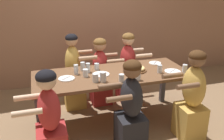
{
  "coord_description": "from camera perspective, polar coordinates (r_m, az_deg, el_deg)",
  "views": [
    {
      "loc": [
        -0.93,
        -3.03,
        1.98
      ],
      "look_at": [
        0.0,
        0.0,
        0.8
      ],
      "focal_mm": 40.0,
      "sensor_mm": 36.0,
      "label": 1
    }
  ],
  "objects": [
    {
      "name": "ground_plane",
      "position": [
        3.74,
        0.0,
        -11.61
      ],
      "size": [
        18.0,
        18.0,
        0.0
      ],
      "primitive_type": "plane",
      "color": "#896B4C",
      "rests_on": "ground"
    },
    {
      "name": "restaurant_back_panel",
      "position": [
        4.79,
        -6.06,
        15.72
      ],
      "size": [
        10.0,
        0.06,
        3.2
      ],
      "primitive_type": "cube",
      "color": "#9E7056",
      "rests_on": "ground"
    },
    {
      "name": "dining_table",
      "position": [
        3.43,
        0.0,
        -2.06
      ],
      "size": [
        2.12,
        0.85,
        0.75
      ],
      "color": "brown",
      "rests_on": "ground"
    },
    {
      "name": "pizza_board_main",
      "position": [
        3.51,
        5.42,
        0.27
      ],
      "size": [
        0.3,
        0.3,
        0.05
      ],
      "color": "brown",
      "rests_on": "dining_table"
    },
    {
      "name": "empty_plate_a",
      "position": [
        3.56,
        13.68,
        -0.3
      ],
      "size": [
        0.22,
        0.22,
        0.02
      ],
      "color": "white",
      "rests_on": "dining_table"
    },
    {
      "name": "empty_plate_b",
      "position": [
        3.36,
        -2.48,
        -0.99
      ],
      "size": [
        0.23,
        0.23,
        0.02
      ],
      "color": "white",
      "rests_on": "dining_table"
    },
    {
      "name": "empty_plate_c",
      "position": [
        3.27,
        -10.36,
        -1.91
      ],
      "size": [
        0.21,
        0.21,
        0.02
      ],
      "color": "white",
      "rests_on": "dining_table"
    },
    {
      "name": "empty_plate_d",
      "position": [
        3.85,
        9.81,
        1.58
      ],
      "size": [
        0.18,
        0.18,
        0.02
      ],
      "color": "white",
      "rests_on": "dining_table"
    },
    {
      "name": "cocktail_glass_blue",
      "position": [
        3.53,
        -3.52,
        0.7
      ],
      "size": [
        0.07,
        0.07,
        0.12
      ],
      "color": "silver",
      "rests_on": "dining_table"
    },
    {
      "name": "drinking_glass_a",
      "position": [
        3.29,
        -6.06,
        -0.78
      ],
      "size": [
        0.07,
        0.07,
        0.1
      ],
      "color": "silver",
      "rests_on": "dining_table"
    },
    {
      "name": "drinking_glass_b",
      "position": [
        3.18,
        5.92,
        -1.28
      ],
      "size": [
        0.07,
        0.07,
        0.14
      ],
      "color": "silver",
      "rests_on": "dining_table"
    },
    {
      "name": "drinking_glass_c",
      "position": [
        3.12,
        2.18,
        -1.96
      ],
      "size": [
        0.07,
        0.07,
        0.1
      ],
      "color": "silver",
      "rests_on": "dining_table"
    },
    {
      "name": "drinking_glass_d",
      "position": [
        3.39,
        -8.21,
        0.01
      ],
      "size": [
        0.06,
        0.06,
        0.13
      ],
      "color": "silver",
      "rests_on": "dining_table"
    },
    {
      "name": "drinking_glass_e",
      "position": [
        3.12,
        -3.82,
        -1.9
      ],
      "size": [
        0.08,
        0.08,
        0.11
      ],
      "color": "silver",
      "rests_on": "dining_table"
    },
    {
      "name": "drinking_glass_f",
      "position": [
        3.12,
        -2.06,
        -1.69
      ],
      "size": [
        0.08,
        0.08,
        0.13
      ],
      "color": "silver",
      "rests_on": "dining_table"
    },
    {
      "name": "drinking_glass_g",
      "position": [
        3.47,
        16.26,
        0.07
      ],
      "size": [
        0.06,
        0.06,
        0.14
      ],
      "color": "silver",
      "rests_on": "dining_table"
    },
    {
      "name": "drinking_glass_h",
      "position": [
        3.44,
        -5.5,
        0.4
      ],
      "size": [
        0.06,
        0.06,
        0.13
      ],
      "color": "silver",
      "rests_on": "dining_table"
    },
    {
      "name": "drinking_glass_i",
      "position": [
        3.51,
        -6.71,
        0.71
      ],
      "size": [
        0.07,
        0.07,
        0.12
      ],
      "color": "silver",
      "rests_on": "dining_table"
    },
    {
      "name": "drinking_glass_j",
      "position": [
        3.47,
        10.83,
        0.17
      ],
      "size": [
        0.06,
        0.06,
        0.11
      ],
      "color": "silver",
      "rests_on": "dining_table"
    },
    {
      "name": "diner_near_center",
      "position": [
        2.95,
        4.3,
        -9.06
      ],
      "size": [
        0.51,
        0.4,
        1.14
      ],
      "rotation": [
        0.0,
        0.0,
        1.57
      ],
      "color": "#232328",
      "rests_on": "ground"
    },
    {
      "name": "diner_near_right",
      "position": [
        3.31,
        17.8,
        -6.34
      ],
      "size": [
        0.51,
        0.4,
        1.18
      ],
      "rotation": [
        0.0,
        0.0,
        1.57
      ],
      "color": "gold",
      "rests_on": "ground"
    },
    {
      "name": "diner_near_left",
      "position": [
        2.79,
        -13.96,
        -11.68
      ],
      "size": [
        0.51,
        0.4,
        1.13
      ],
      "rotation": [
        0.0,
        0.0,
        1.57
      ],
      "color": "#B22D2D",
      "rests_on": "ground"
    },
    {
      "name": "diner_far_midleft",
      "position": [
        3.98,
        -8.73,
        -1.02
      ],
      "size": [
        0.51,
        0.4,
        1.2
      ],
      "rotation": [
        0.0,
        0.0,
        -1.57
      ],
      "color": "gold",
      "rests_on": "ground"
    },
    {
      "name": "diner_far_midright",
      "position": [
        4.19,
        3.62,
        0.15
      ],
      "size": [
        0.51,
        0.4,
        1.16
      ],
      "rotation": [
        0.0,
        0.0,
        -1.57
      ],
      "color": "#B22D2D",
      "rests_on": "ground"
    },
    {
      "name": "diner_far_center",
      "position": [
        4.07,
        -2.68,
        -0.84
      ],
      "size": [
        0.51,
        0.4,
        1.1
      ],
      "rotation": [
        0.0,
        0.0,
        -1.57
      ],
      "color": "#B22D2D",
      "rests_on": "ground"
    }
  ]
}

